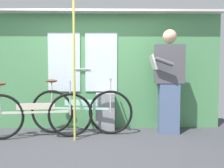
{
  "coord_description": "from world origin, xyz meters",
  "views": [
    {
      "loc": [
        0.29,
        -3.12,
        1.09
      ],
      "look_at": [
        0.35,
        0.7,
        0.87
      ],
      "focal_mm": 36.09,
      "sensor_mm": 36.0,
      "label": 1
    }
  ],
  "objects_px": {
    "bicycle_near_door": "(36,114)",
    "handrail_pole": "(74,72)",
    "passenger_reading_newspaper": "(169,79)",
    "trash_bin_by_wall": "(105,112)",
    "bicycle_leaning_behind": "(81,111)"
  },
  "relations": [
    {
      "from": "passenger_reading_newspaper",
      "to": "handrail_pole",
      "type": "xyz_separation_m",
      "value": [
        -1.57,
        -0.37,
        0.13
      ]
    },
    {
      "from": "bicycle_leaning_behind",
      "to": "trash_bin_by_wall",
      "type": "xyz_separation_m",
      "value": [
        0.43,
        0.21,
        -0.06
      ]
    },
    {
      "from": "bicycle_near_door",
      "to": "trash_bin_by_wall",
      "type": "xyz_separation_m",
      "value": [
        1.12,
        0.49,
        -0.05
      ]
    },
    {
      "from": "passenger_reading_newspaper",
      "to": "trash_bin_by_wall",
      "type": "bearing_deg",
      "value": -11.09
    },
    {
      "from": "passenger_reading_newspaper",
      "to": "trash_bin_by_wall",
      "type": "relative_size",
      "value": 2.63
    },
    {
      "from": "bicycle_near_door",
      "to": "bicycle_leaning_behind",
      "type": "height_order",
      "value": "bicycle_leaning_behind"
    },
    {
      "from": "bicycle_near_door",
      "to": "trash_bin_by_wall",
      "type": "bearing_deg",
      "value": 16.16
    },
    {
      "from": "bicycle_near_door",
      "to": "trash_bin_by_wall",
      "type": "distance_m",
      "value": 1.22
    },
    {
      "from": "bicycle_leaning_behind",
      "to": "passenger_reading_newspaper",
      "type": "xyz_separation_m",
      "value": [
        1.53,
        -0.02,
        0.55
      ]
    },
    {
      "from": "bicycle_near_door",
      "to": "passenger_reading_newspaper",
      "type": "xyz_separation_m",
      "value": [
        2.22,
        0.26,
        0.56
      ]
    },
    {
      "from": "bicycle_leaning_behind",
      "to": "passenger_reading_newspaper",
      "type": "bearing_deg",
      "value": 4.5
    },
    {
      "from": "bicycle_leaning_behind",
      "to": "trash_bin_by_wall",
      "type": "relative_size",
      "value": 2.62
    },
    {
      "from": "bicycle_near_door",
      "to": "handrail_pole",
      "type": "relative_size",
      "value": 0.84
    },
    {
      "from": "bicycle_near_door",
      "to": "handrail_pole",
      "type": "xyz_separation_m",
      "value": [
        0.65,
        -0.11,
        0.69
      ]
    },
    {
      "from": "bicycle_leaning_behind",
      "to": "passenger_reading_newspaper",
      "type": "distance_m",
      "value": 1.62
    }
  ]
}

